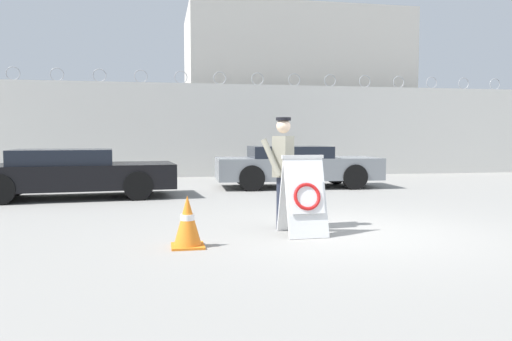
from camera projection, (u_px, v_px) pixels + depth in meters
name	position (u px, v px, depth m)	size (l,w,h in m)	color
ground_plane	(351.00, 232.00, 7.64)	(90.00, 90.00, 0.00)	gray
perimeter_wall	(239.00, 130.00, 18.45)	(36.00, 0.30, 3.84)	silver
building_block	(293.00, 93.00, 23.16)	(9.73, 5.28, 7.02)	beige
barricade_sign	(303.00, 195.00, 7.36)	(0.64, 0.74, 1.19)	white
security_guard	(283.00, 167.00, 7.85)	(0.61, 0.56, 1.76)	#232838
traffic_cone_near	(188.00, 222.00, 6.55)	(0.43, 0.43, 0.69)	orange
parked_car_front_coupe	(72.00, 173.00, 11.83)	(4.82, 2.31, 1.16)	black
parked_car_rear_sedan	(296.00, 166.00, 14.38)	(4.71, 2.07, 1.19)	black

